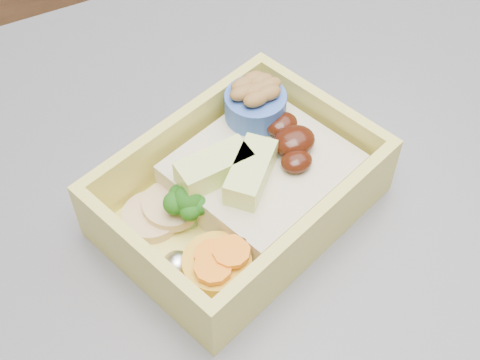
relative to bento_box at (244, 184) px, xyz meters
name	(u,v)px	position (x,y,z in m)	size (l,w,h in m)	color
bento_box	(244,184)	(0.00, 0.00, 0.00)	(0.21, 0.18, 0.06)	#E2D55D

